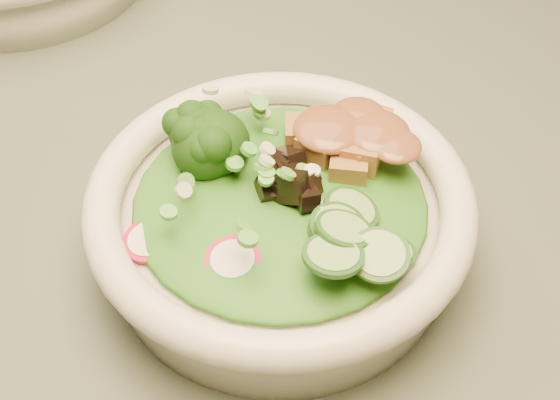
# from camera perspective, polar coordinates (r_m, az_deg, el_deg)

# --- Properties ---
(dining_table) EXTENTS (1.20, 0.80, 0.75)m
(dining_table) POSITION_cam_1_polar(r_m,az_deg,el_deg) (0.71, -16.21, -2.73)
(dining_table) COLOR black
(dining_table) RESTS_ON ground
(salad_bowl) EXTENTS (0.24, 0.24, 0.07)m
(salad_bowl) POSITION_cam_1_polar(r_m,az_deg,el_deg) (0.50, 0.00, -1.47)
(salad_bowl) COLOR silver
(salad_bowl) RESTS_ON dining_table
(lettuce_bed) EXTENTS (0.18, 0.18, 0.02)m
(lettuce_bed) POSITION_cam_1_polar(r_m,az_deg,el_deg) (0.48, 0.00, 0.08)
(lettuce_bed) COLOR #1C5E13
(lettuce_bed) RESTS_ON salad_bowl
(broccoli_florets) EXTENTS (0.09, 0.08, 0.04)m
(broccoli_florets) POSITION_cam_1_polar(r_m,az_deg,el_deg) (0.50, -4.47, 4.55)
(broccoli_florets) COLOR black
(broccoli_florets) RESTS_ON salad_bowl
(radish_slices) EXTENTS (0.11, 0.06, 0.02)m
(radish_slices) POSITION_cam_1_polar(r_m,az_deg,el_deg) (0.45, -5.46, -3.50)
(radish_slices) COLOR #AC0D32
(radish_slices) RESTS_ON salad_bowl
(cucumber_slices) EXTENTS (0.08, 0.08, 0.03)m
(cucumber_slices) POSITION_cam_1_polar(r_m,az_deg,el_deg) (0.45, 4.92, -3.20)
(cucumber_slices) COLOR #93C16B
(cucumber_slices) RESTS_ON salad_bowl
(mushroom_heap) EXTENTS (0.08, 0.08, 0.04)m
(mushroom_heap) POSITION_cam_1_polar(r_m,az_deg,el_deg) (0.48, 0.98, 1.71)
(mushroom_heap) COLOR black
(mushroom_heap) RESTS_ON salad_bowl
(tofu_cubes) EXTENTS (0.09, 0.07, 0.03)m
(tofu_cubes) POSITION_cam_1_polar(r_m,az_deg,el_deg) (0.50, 4.99, 3.93)
(tofu_cubes) COLOR olive
(tofu_cubes) RESTS_ON salad_bowl
(peanut_sauce) EXTENTS (0.06, 0.05, 0.01)m
(peanut_sauce) POSITION_cam_1_polar(r_m,az_deg,el_deg) (0.50, 5.08, 4.93)
(peanut_sauce) COLOR brown
(peanut_sauce) RESTS_ON tofu_cubes
(scallion_garnish) EXTENTS (0.17, 0.17, 0.02)m
(scallion_garnish) POSITION_cam_1_polar(r_m,az_deg,el_deg) (0.47, 0.00, 1.86)
(scallion_garnish) COLOR #4FA138
(scallion_garnish) RESTS_ON salad_bowl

